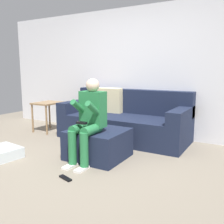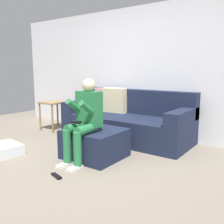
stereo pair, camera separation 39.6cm
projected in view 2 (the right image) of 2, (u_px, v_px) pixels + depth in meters
ground_plane at (59, 165)px, 3.34m from camera, size 8.21×8.21×0.00m
wall_back at (139, 72)px, 4.83m from camera, size 6.32×0.10×2.42m
couch_sectional at (127, 121)px, 4.59m from camera, size 2.31×0.96×0.91m
ottoman at (95, 143)px, 3.63m from camera, size 0.78×0.73×0.41m
person_seated at (84, 117)px, 3.41m from camera, size 0.34×0.61×1.14m
storage_bin at (5, 149)px, 3.79m from camera, size 0.54×0.44×0.15m
side_table at (55, 106)px, 5.25m from camera, size 0.44×0.54×0.60m
remote_near_ottoman at (56, 176)px, 2.98m from camera, size 0.20×0.11×0.02m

